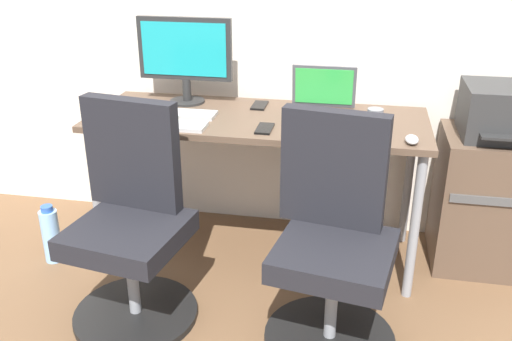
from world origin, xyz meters
name	(u,v)px	position (x,y,z in m)	size (l,w,h in m)	color
ground_plane	(258,250)	(0.00, 0.00, 0.00)	(5.28, 5.28, 0.00)	brown
desk	(258,131)	(0.00, 0.00, 0.67)	(1.61, 0.61, 0.74)	brown
office_chair_left	(131,225)	(-0.43, -0.58, 0.42)	(0.54, 0.54, 0.94)	black
office_chair_right	(333,245)	(0.41, -0.58, 0.42)	(0.54, 0.54, 0.94)	black
side_cabinet	(489,201)	(1.14, 0.13, 0.34)	(0.50, 0.45, 0.68)	brown
printer	(505,111)	(1.14, 0.13, 0.80)	(0.38, 0.40, 0.24)	#2D2D2D
water_bottle_on_floor	(51,235)	(-1.01, -0.29, 0.15)	(0.09, 0.09, 0.31)	#8CBFF2
desktop_monitor	(185,54)	(-0.40, 0.16, 0.99)	(0.48, 0.18, 0.43)	#262626
open_laptop	(322,104)	(0.30, 0.08, 0.80)	(0.31, 0.26, 0.23)	#4C4C51
keyboard_by_monitor	(169,125)	(-0.37, -0.23, 0.75)	(0.34, 0.12, 0.02)	#B7B7B7
keyboard_by_laptop	(181,114)	(-0.37, -0.05, 0.75)	(0.34, 0.12, 0.02)	#B7B7B7
mouse_by_monitor	(412,140)	(0.70, -0.23, 0.76)	(0.06, 0.10, 0.03)	#B7B7B7
mouse_by_laptop	(379,138)	(0.57, -0.24, 0.76)	(0.06, 0.10, 0.03)	#515156
coffee_mug	(325,121)	(0.33, -0.15, 0.79)	(0.08, 0.08, 0.09)	teal
pen_cup	(375,120)	(0.55, -0.11, 0.80)	(0.07, 0.07, 0.10)	slate
phone_near_monitor	(265,129)	(0.06, -0.18, 0.75)	(0.07, 0.14, 0.01)	black
phone_near_laptop	(260,105)	(-0.02, 0.17, 0.75)	(0.07, 0.14, 0.01)	black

